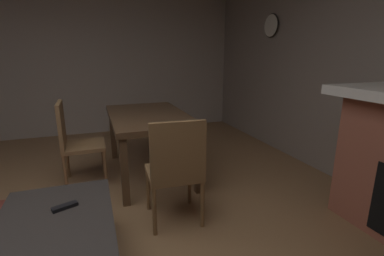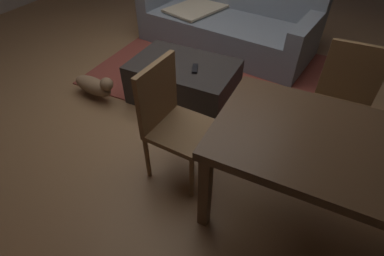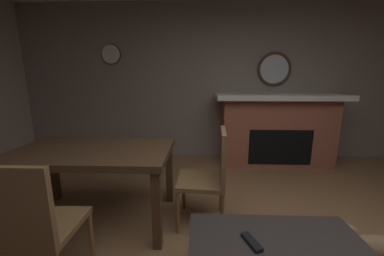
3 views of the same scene
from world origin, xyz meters
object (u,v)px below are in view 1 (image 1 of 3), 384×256
at_px(tv_remote, 65,207).
at_px(dining_table, 149,121).
at_px(dining_chair_west, 175,167).
at_px(ottoman_coffee_table, 58,253).
at_px(wall_clock, 271,26).
at_px(dining_chair_north, 74,139).

bearing_deg(tv_remote, dining_table, -53.60).
xyz_separation_m(dining_table, dining_chair_west, (-1.12, 0.01, -0.13)).
xyz_separation_m(ottoman_coffee_table, wall_clock, (2.01, -2.87, 1.61)).
bearing_deg(dining_chair_west, wall_clock, -50.24).
distance_m(tv_remote, dining_table, 1.58).
xyz_separation_m(dining_table, wall_clock, (0.53, -1.98, 1.17)).
xyz_separation_m(tv_remote, dining_table, (1.33, -0.83, 0.22)).
distance_m(ottoman_coffee_table, dining_table, 1.78).
bearing_deg(dining_chair_north, wall_clock, -79.30).
relative_size(ottoman_coffee_table, dining_chair_west, 1.13).
bearing_deg(dining_chair_west, dining_table, -0.31).
distance_m(ottoman_coffee_table, dining_chair_north, 1.52).
distance_m(tv_remote, wall_clock, 3.64).
height_order(ottoman_coffee_table, dining_chair_north, dining_chair_north).
height_order(tv_remote, dining_chair_west, dining_chair_west).
relative_size(ottoman_coffee_table, tv_remote, 6.58).
relative_size(tv_remote, dining_chair_west, 0.17).
distance_m(tv_remote, dining_chair_north, 1.33).
distance_m(dining_chair_north, dining_chair_west, 1.39).
bearing_deg(dining_table, tv_remote, 147.90).
bearing_deg(tv_remote, wall_clock, -78.08).
relative_size(ottoman_coffee_table, dining_chair_north, 1.13).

